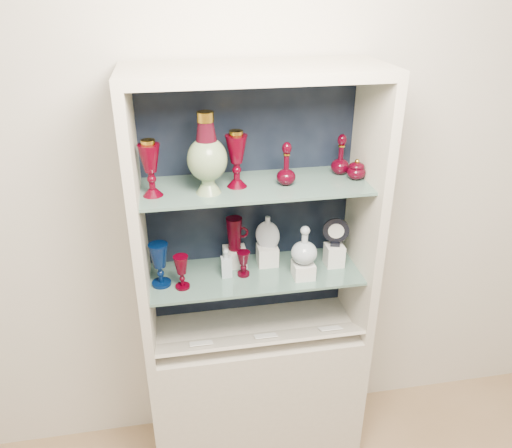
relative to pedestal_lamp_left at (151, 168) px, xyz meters
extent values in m
cube|color=beige|center=(0.41, 0.24, -0.18)|extent=(3.50, 0.02, 2.80)
cube|color=beige|center=(0.41, 0.02, -1.21)|extent=(1.00, 0.40, 0.75)
cube|color=black|center=(0.41, 0.21, -0.26)|extent=(0.98, 0.02, 1.15)
cube|color=beige|center=(-0.07, 0.02, -0.26)|extent=(0.04, 0.40, 1.15)
cube|color=beige|center=(0.89, 0.02, -0.26)|extent=(0.04, 0.40, 1.15)
cube|color=beige|center=(0.41, 0.02, 0.34)|extent=(1.00, 0.40, 0.04)
cube|color=slate|center=(0.41, 0.04, -0.54)|extent=(0.92, 0.34, 0.01)
cube|color=slate|center=(0.41, 0.04, -0.12)|extent=(0.92, 0.34, 0.01)
cube|color=beige|center=(0.41, -0.09, -0.80)|extent=(0.92, 0.17, 0.09)
cube|color=white|center=(0.73, -0.09, -0.79)|extent=(0.10, 0.06, 0.03)
cube|color=white|center=(0.14, -0.09, -0.79)|extent=(0.10, 0.06, 0.03)
cube|color=white|center=(0.43, -0.09, -0.79)|extent=(0.10, 0.06, 0.03)
cube|color=silver|center=(0.33, 0.12, -0.49)|extent=(0.10, 0.10, 0.08)
cube|color=silver|center=(0.48, 0.11, -0.49)|extent=(0.09, 0.09, 0.09)
cube|color=silver|center=(0.61, -0.03, -0.50)|extent=(0.09, 0.09, 0.07)
cube|color=silver|center=(0.77, 0.04, -0.48)|extent=(0.08, 0.08, 0.10)
camera|label=1|loc=(0.08, -1.82, 0.65)|focal=35.00mm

